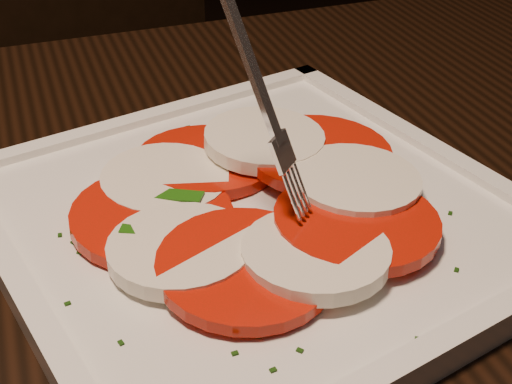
{
  "coord_description": "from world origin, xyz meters",
  "views": [
    {
      "loc": [
        0.1,
        -0.43,
        1.03
      ],
      "look_at": [
        0.25,
        -0.08,
        0.78
      ],
      "focal_mm": 50.0,
      "sensor_mm": 36.0,
      "label": 1
    }
  ],
  "objects_px": {
    "plate": "(256,220)",
    "fork": "(243,79)",
    "table": "(264,349)",
    "chair": "(132,79)"
  },
  "relations": [
    {
      "from": "table",
      "to": "fork",
      "type": "xyz_separation_m",
      "value": [
        -0.01,
        0.0,
        0.21
      ]
    },
    {
      "from": "plate",
      "to": "fork",
      "type": "distance_m",
      "value": 0.11
    },
    {
      "from": "chair",
      "to": "table",
      "type": "bearing_deg",
      "value": -112.75
    },
    {
      "from": "chair",
      "to": "fork",
      "type": "distance_m",
      "value": 0.82
    },
    {
      "from": "chair",
      "to": "plate",
      "type": "relative_size",
      "value": 2.89
    },
    {
      "from": "chair",
      "to": "plate",
      "type": "bearing_deg",
      "value": -112.89
    },
    {
      "from": "plate",
      "to": "fork",
      "type": "xyz_separation_m",
      "value": [
        -0.01,
        -0.01,
        0.11
      ]
    },
    {
      "from": "plate",
      "to": "fork",
      "type": "relative_size",
      "value": 2.01
    },
    {
      "from": "table",
      "to": "fork",
      "type": "relative_size",
      "value": 7.79
    },
    {
      "from": "table",
      "to": "chair",
      "type": "xyz_separation_m",
      "value": [
        0.09,
        0.75,
        -0.12
      ]
    }
  ]
}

